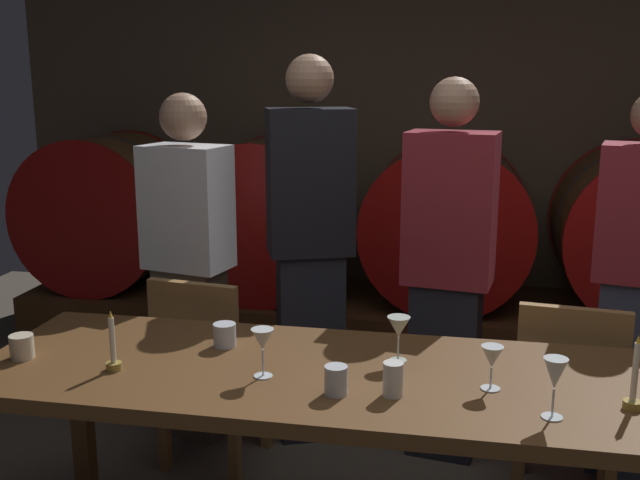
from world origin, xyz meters
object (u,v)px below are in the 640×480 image
Objects in this scene: guest_far_right at (639,287)px; cup_far_right at (393,379)px; chair_left at (207,363)px; guest_center_left at (310,248)px; wine_barrel_center at (447,223)px; wine_glass_far_left at (263,341)px; cup_center_right at (336,380)px; guest_far_left at (189,266)px; wine_barrel_left at (269,217)px; dining_table at (352,393)px; cup_center_left at (225,335)px; candle_right at (634,388)px; wine_glass_center_left at (492,358)px; chair_right at (568,396)px; wine_glass_center_right at (555,375)px; cup_far_left at (22,347)px; wine_glass_left at (399,328)px; wine_barrel_far_left at (108,211)px; guest_center_right at (448,269)px; candle_left at (113,354)px.

guest_far_right is 1.46m from cup_far_right.
chair_left is 0.70m from guest_center_left.
cup_far_right is (-0.10, -2.35, -0.01)m from wine_barrel_center.
guest_far_right is 1.71m from wine_glass_far_left.
guest_far_left is at bearing 128.16° from cup_center_right.
wine_barrel_left reaches higher than cup_far_right.
wine_barrel_center is 11.06× the size of cup_center_right.
dining_table is 0.51m from cup_center_left.
cup_far_right is (0.14, -0.15, 0.13)m from dining_table.
guest_far_right reaches higher than candle_right.
chair_right is at bearing 63.31° from wine_glass_center_left.
chair_left is 4.98× the size of wine_glass_center_right.
cup_center_left reaches higher than dining_table.
wine_glass_center_right is 1.72m from cup_far_left.
wine_glass_center_right is at bearing -36.14° from wine_glass_left.
chair_left is at bearing -51.99° from wine_barrel_far_left.
wine_barrel_left is 0.58× the size of guest_center_right.
guest_far_right is at bearing -172.20° from guest_center_right.
cup_center_right is (0.33, -1.22, -0.11)m from guest_center_left.
chair_left is at bearing 153.79° from candle_right.
cup_far_left is at bearing -178.51° from wine_glass_center_left.
wine_barrel_far_left is 3.50m from wine_glass_center_right.
wine_glass_center_right is at bearing -3.63° from candle_left.
wine_barrel_left is at bearing 109.39° from cup_center_right.
wine_glass_center_left is 1.33× the size of cup_far_right.
wine_barrel_left is 2.86m from candle_right.
wine_glass_center_left is 0.78× the size of wine_glass_center_right.
guest_center_left is at bearing 82.20° from cup_center_left.
candle_right is 2.71× the size of cup_center_left.
cup_center_right is (-0.85, -0.06, -0.02)m from candle_right.
wine_barrel_center is at bearing 66.63° from candle_left.
wine_barrel_left is 1.66m from guest_center_right.
guest_center_left is (0.56, 0.08, 0.09)m from guest_far_left.
dining_table is (-0.24, -2.20, -0.14)m from wine_barrel_center.
wine_glass_center_left is (1.35, -1.01, 0.04)m from guest_far_left.
wine_barrel_far_left is 9.45× the size of cup_far_right.
chair_right is at bearing 50.81° from cup_far_right.
candle_right is (1.56, -0.77, 0.35)m from chair_left.
wine_barrel_center is 2.34m from wine_glass_far_left.
guest_center_left reaches higher than wine_glass_left.
candle_right is at bearing -53.87° from wine_barrel_left.
guest_far_left is at bearing -4.92° from chair_right.
guest_far_left reaches higher than dining_table.
chair_right reaches higher than cup_far_left.
wine_glass_center_right is (0.95, -1.26, -0.03)m from guest_center_left.
candle_right is at bearing -1.23° from wine_glass_far_left.
guest_far_left is (-1.16, -1.24, 0.00)m from wine_barrel_center.
wine_glass_center_left reaches higher than chair_right.
cup_center_right is at bearing -164.72° from wine_glass_center_left.
cup_center_right is at bearing -18.93° from wine_glass_far_left.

